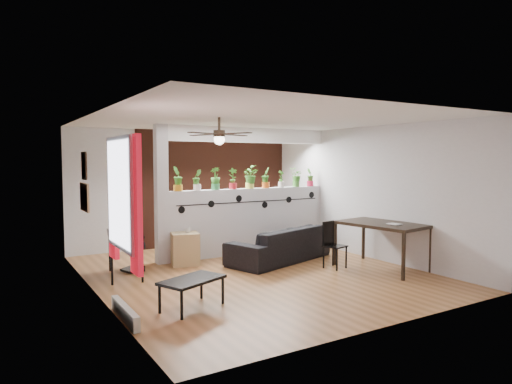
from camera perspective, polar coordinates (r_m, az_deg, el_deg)
name	(u,v)px	position (r m, az deg, el deg)	size (l,w,h in m)	color
room_shell	(254,198)	(7.78, -0.29, -0.70)	(6.30, 7.10, 2.90)	brown
partition_wall	(250,221)	(9.54, -0.79, -3.60)	(3.60, 0.18, 1.35)	#BCBCC1
ceiling_header	(250,135)	(9.46, -0.80, 7.11)	(3.60, 0.18, 0.30)	white
pier_column	(161,194)	(8.67, -11.75, -0.30)	(0.22, 0.20, 2.60)	#BCBCC1
brick_panel	(218,187)	(10.76, -4.75, 0.60)	(3.90, 0.05, 2.60)	#9F472E
vine_decal	(252,202)	(9.41, -0.49, -1.22)	(3.31, 0.01, 0.30)	black
window_assembly	(121,196)	(5.65, -16.50, -0.54)	(0.09, 1.30, 1.55)	white
baseboard_heater	(125,313)	(5.94, -16.06, -14.31)	(0.08, 1.00, 0.18)	beige
corkboard	(85,197)	(7.76, -20.64, -0.61)	(0.03, 0.60, 0.45)	#A37A4F
framed_art	(84,166)	(7.68, -20.69, 3.08)	(0.03, 0.34, 0.44)	#8C7259
ceiling_fan	(219,136)	(7.11, -4.62, 7.02)	(1.19, 1.19, 0.43)	black
potted_plant_0	(178,178)	(8.77, -9.74, 1.74)	(0.30, 0.32, 0.48)	orange
potted_plant_1	(197,179)	(8.92, -7.38, 1.60)	(0.22, 0.18, 0.41)	white
potted_plant_2	(215,178)	(9.08, -5.10, 1.77)	(0.25, 0.21, 0.45)	#348F49
potted_plant_3	(233,178)	(9.26, -2.90, 1.79)	(0.28, 0.28, 0.43)	#B41C24
potted_plant_4	(250,176)	(9.46, -0.79, 1.99)	(0.22, 0.27, 0.48)	#E1E851
potted_plant_5	(266,177)	(9.66, 1.23, 1.91)	(0.29, 0.27, 0.44)	orange
potted_plant_6	(281,178)	(9.88, 3.16, 1.75)	(0.18, 0.20, 0.37)	white
potted_plant_7	(296,177)	(10.11, 5.02, 1.92)	(0.25, 0.23, 0.42)	#3F802E
potted_plant_8	(310,177)	(10.35, 6.78, 1.93)	(0.26, 0.26, 0.41)	#CF2145
sofa	(279,245)	(8.84, 2.95, -6.60)	(2.12, 0.84, 0.62)	black
cube_shelf	(185,249)	(8.60, -8.86, -7.03)	(0.49, 0.43, 0.60)	#A28555
cup	(187,230)	(8.56, -8.57, -4.75)	(0.11, 0.11, 0.09)	gray
computer_desk	(125,236)	(7.90, -16.08, -5.37)	(0.73, 1.12, 0.75)	black
monitor	(122,225)	(8.02, -16.38, -4.03)	(0.06, 0.34, 0.19)	black
office_chair	(133,248)	(8.33, -15.09, -6.76)	(0.48, 0.48, 0.91)	black
dining_table	(382,228)	(8.45, 15.45, -4.32)	(1.12, 1.63, 0.83)	black
book	(391,225)	(8.16, 16.51, -3.93)	(0.17, 0.23, 0.02)	gray
folding_chair	(332,240)	(8.36, 9.42, -5.98)	(0.41, 0.41, 0.84)	black
coffee_table	(192,282)	(6.12, -7.99, -11.05)	(0.97, 0.77, 0.40)	black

